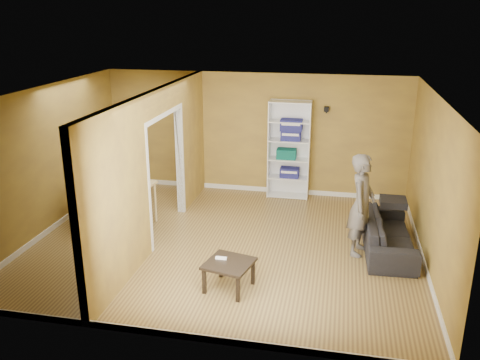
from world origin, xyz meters
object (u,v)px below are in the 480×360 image
(sofa, at_px, (388,229))
(dining_table, at_px, (116,188))
(chair_far, at_px, (136,191))
(chair_left, at_px, (84,195))
(person, at_px, (362,196))
(bookshelf, at_px, (289,149))
(coffee_table, at_px, (229,266))
(chair_near, at_px, (107,211))

(sofa, bearing_deg, dining_table, 86.74)
(chair_far, bearing_deg, chair_left, 55.07)
(sofa, relative_size, chair_far, 2.19)
(person, xyz_separation_m, bookshelf, (-1.45, 2.51, 0.04))
(coffee_table, bearing_deg, chair_near, 151.92)
(chair_far, bearing_deg, sofa, -169.61)
(person, xyz_separation_m, chair_far, (-4.28, 0.94, -0.54))
(sofa, bearing_deg, person, 112.49)
(person, distance_m, chair_far, 4.42)
(dining_table, xyz_separation_m, chair_left, (-0.69, 0.06, -0.21))
(coffee_table, relative_size, chair_near, 0.65)
(coffee_table, bearing_deg, sofa, 37.37)
(coffee_table, height_order, chair_near, chair_near)
(sofa, xyz_separation_m, chair_far, (-4.76, 0.72, 0.07))
(person, relative_size, chair_far, 2.21)
(dining_table, relative_size, chair_near, 1.34)
(chair_near, bearing_deg, person, 21.09)
(sofa, relative_size, chair_near, 2.05)
(dining_table, xyz_separation_m, chair_near, (0.05, -0.52, -0.24))
(coffee_table, distance_m, chair_far, 3.49)
(chair_near, bearing_deg, chair_far, 105.30)
(bookshelf, bearing_deg, person, -60.05)
(person, bearing_deg, chair_near, 107.09)
(coffee_table, height_order, chair_far, chair_far)
(chair_left, bearing_deg, bookshelf, 103.92)
(bookshelf, relative_size, coffee_table, 3.28)
(coffee_table, bearing_deg, chair_left, 149.48)
(sofa, distance_m, chair_far, 4.81)
(coffee_table, xyz_separation_m, chair_left, (-3.24, 1.91, 0.16))
(person, height_order, chair_near, person)
(coffee_table, bearing_deg, person, 40.08)
(bookshelf, bearing_deg, sofa, -49.97)
(chair_left, xyz_separation_m, chair_near, (0.74, -0.58, -0.04))
(person, bearing_deg, coffee_table, 144.25)
(sofa, height_order, bookshelf, bookshelf)
(person, height_order, chair_left, person)
(chair_left, distance_m, chair_far, 0.99)
(dining_table, height_order, chair_left, chair_left)
(sofa, distance_m, chair_near, 4.84)
(bookshelf, height_order, coffee_table, bookshelf)
(sofa, distance_m, coffee_table, 2.92)
(person, xyz_separation_m, dining_table, (-4.39, 0.30, -0.27))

